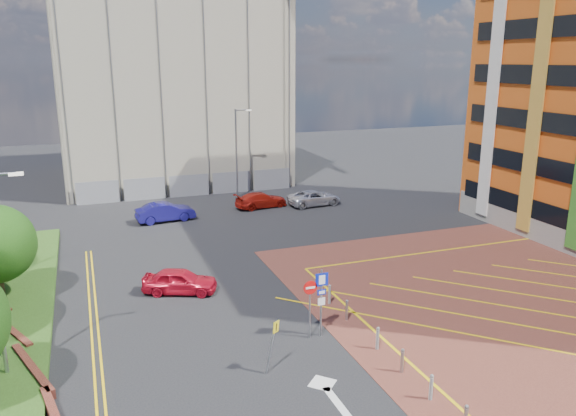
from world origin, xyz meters
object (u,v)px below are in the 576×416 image
car_blue_back (165,212)px  car_red_back (261,200)px  lamp_back (237,150)px  car_silver_back (314,198)px  sign_cluster (317,297)px  car_red_left (180,281)px  warning_sign (273,340)px

car_blue_back → car_red_back: size_ratio=1.00×
lamp_back → car_blue_back: bearing=-142.9°
lamp_back → car_silver_back: bearing=-42.8°
lamp_back → car_blue_back: lamp_back is taller
sign_cluster → car_red_left: size_ratio=0.81×
car_silver_back → car_red_back: bearing=74.8°
sign_cluster → warning_sign: (-2.85, -2.18, -0.52)m
warning_sign → lamp_back: bearing=77.2°
car_silver_back → sign_cluster: bearing=152.7°
sign_cluster → car_red_left: sign_cluster is taller
sign_cluster → car_red_back: sign_cluster is taller
sign_cluster → car_blue_back: sign_cluster is taller
car_red_left → car_blue_back: (1.35, 14.29, 0.07)m
car_silver_back → car_red_left: bearing=131.8°
car_red_left → car_silver_back: size_ratio=0.85×
car_blue_back → car_silver_back: bearing=-93.4°
car_red_left → car_silver_back: 20.51m
car_silver_back → car_blue_back: bearing=87.9°
warning_sign → car_silver_back: size_ratio=0.48×
sign_cluster → car_red_back: (4.65, 22.84, -1.30)m
lamp_back → sign_cluster: lamp_back is taller
warning_sign → car_red_back: size_ratio=0.50×
sign_cluster → car_red_left: 8.78m
warning_sign → car_red_back: warning_sign is taller
car_red_back → car_red_left: bearing=140.8°
sign_cluster → car_red_left: (-4.94, 7.14, -1.28)m
car_red_left → car_red_back: (9.59, 15.70, -0.02)m
sign_cluster → car_silver_back: bearing=67.3°
lamp_back → car_red_back: (0.86, -4.17, -3.71)m
car_red_back → lamp_back: bearing=3.9°
car_red_back → car_silver_back: (4.56, -0.85, -0.00)m
car_red_back → sign_cluster: bearing=160.7°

